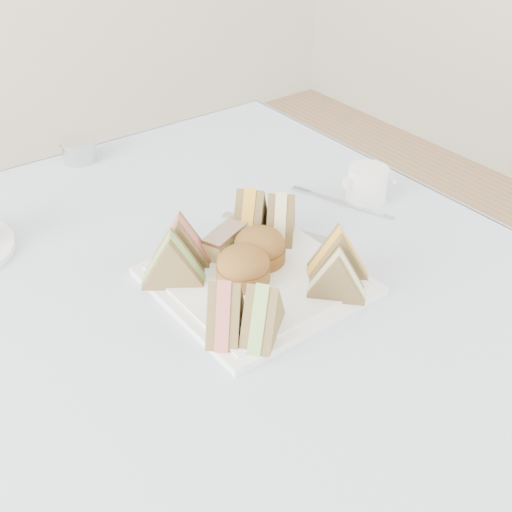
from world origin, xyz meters
TOP-DOWN VIEW (x-y plane):
  - table at (0.00, 0.00)m, footprint 0.90×0.90m
  - tablecloth at (0.00, 0.00)m, footprint 1.02×1.02m
  - serving_plate at (0.09, -0.06)m, footprint 0.27×0.27m
  - sandwich_fl_a at (-0.01, -0.13)m, footprint 0.09×0.09m
  - sandwich_fl_b at (0.02, -0.16)m, footprint 0.09×0.09m
  - sandwich_fr_a at (0.18, -0.13)m, footprint 0.10×0.08m
  - sandwich_fr_b at (0.15, -0.16)m, footprint 0.08×0.09m
  - sandwich_bl_a at (-0.01, -0.00)m, footprint 0.10×0.09m
  - sandwich_bl_b at (0.02, 0.03)m, footprint 0.10×0.09m
  - sandwich_br_a at (0.18, 0.00)m, footprint 0.09×0.09m
  - sandwich_br_b at (0.15, 0.03)m, footprint 0.10×0.09m
  - scone_left at (0.07, -0.06)m, footprint 0.09×0.09m
  - scone_right at (0.11, -0.04)m, footprint 0.10×0.10m
  - pastry_slice at (0.09, 0.02)m, footprint 0.09×0.06m
  - tea_strainer at (0.05, 0.46)m, footprint 0.09×0.09m
  - knife at (0.20, 0.03)m, footprint 0.11×0.19m
  - fork at (0.35, 0.02)m, footprint 0.06×0.15m
  - creamer_jug at (0.39, 0.02)m, footprint 0.08×0.08m

SIDE VIEW (x-z plane):
  - table at x=0.00m, z-range 0.00..0.74m
  - tablecloth at x=0.00m, z-range 0.74..0.75m
  - fork at x=0.35m, z-range 0.75..0.75m
  - knife at x=0.20m, z-range 0.75..0.75m
  - serving_plate at x=0.09m, z-range 0.75..0.76m
  - tea_strainer at x=0.05m, z-range 0.75..0.79m
  - creamer_jug at x=0.39m, z-range 0.75..0.81m
  - pastry_slice at x=0.09m, z-range 0.76..0.80m
  - scone_right at x=0.11m, z-range 0.76..0.81m
  - scone_left at x=0.07m, z-range 0.76..0.81m
  - sandwich_fr_b at x=0.15m, z-range 0.76..0.83m
  - sandwich_fl_b at x=0.02m, z-range 0.76..0.84m
  - sandwich_fl_a at x=-0.01m, z-range 0.76..0.84m
  - sandwich_br_a at x=0.18m, z-range 0.76..0.84m
  - sandwich_fr_a at x=0.18m, z-range 0.76..0.84m
  - sandwich_bl_b at x=0.02m, z-range 0.76..0.84m
  - sandwich_bl_a at x=-0.01m, z-range 0.76..0.84m
  - sandwich_br_b at x=0.15m, z-range 0.76..0.84m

